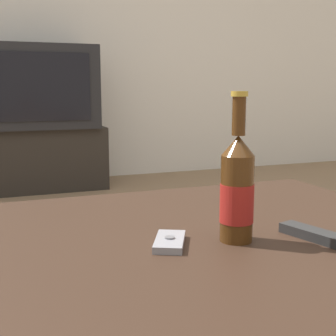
{
  "coord_description": "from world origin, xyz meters",
  "views": [
    {
      "loc": [
        -0.42,
        -0.83,
        0.75
      ],
      "look_at": [
        -0.0,
        0.25,
        0.55
      ],
      "focal_mm": 50.0,
      "sensor_mm": 36.0,
      "label": 1
    }
  ],
  "objects_px": {
    "tv_stand": "(36,158)",
    "beer_bottle": "(237,189)",
    "cell_phone": "(170,242)",
    "television": "(32,87)",
    "remote_control": "(316,235)"
  },
  "relations": [
    {
      "from": "remote_control",
      "to": "television",
      "type": "bearing_deg",
      "value": 80.55
    },
    {
      "from": "tv_stand",
      "to": "cell_phone",
      "type": "xyz_separation_m",
      "value": [
        0.01,
        -2.75,
        0.22
      ]
    },
    {
      "from": "beer_bottle",
      "to": "cell_phone",
      "type": "distance_m",
      "value": 0.17
    },
    {
      "from": "beer_bottle",
      "to": "remote_control",
      "type": "bearing_deg",
      "value": -19.02
    },
    {
      "from": "beer_bottle",
      "to": "tv_stand",
      "type": "bearing_deg",
      "value": 92.89
    },
    {
      "from": "television",
      "to": "cell_phone",
      "type": "relative_size",
      "value": 7.19
    },
    {
      "from": "beer_bottle",
      "to": "television",
      "type": "bearing_deg",
      "value": 92.89
    },
    {
      "from": "tv_stand",
      "to": "television",
      "type": "height_order",
      "value": "television"
    },
    {
      "from": "cell_phone",
      "to": "remote_control",
      "type": "relative_size",
      "value": 0.77
    },
    {
      "from": "tv_stand",
      "to": "beer_bottle",
      "type": "bearing_deg",
      "value": -87.11
    },
    {
      "from": "beer_bottle",
      "to": "remote_control",
      "type": "xyz_separation_m",
      "value": [
        0.15,
        -0.05,
        -0.09
      ]
    },
    {
      "from": "television",
      "to": "remote_control",
      "type": "xyz_separation_m",
      "value": [
        0.29,
        -2.81,
        -0.29
      ]
    },
    {
      "from": "tv_stand",
      "to": "beer_bottle",
      "type": "xyz_separation_m",
      "value": [
        0.14,
        -2.77,
        0.32
      ]
    },
    {
      "from": "tv_stand",
      "to": "beer_bottle",
      "type": "height_order",
      "value": "beer_bottle"
    },
    {
      "from": "cell_phone",
      "to": "tv_stand",
      "type": "bearing_deg",
      "value": 116.39
    }
  ]
}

